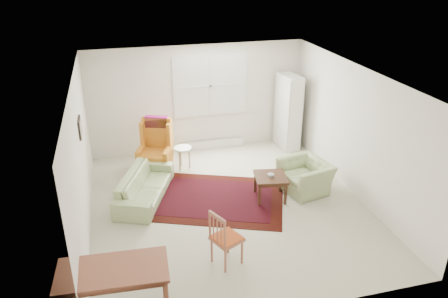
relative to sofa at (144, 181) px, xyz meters
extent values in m
cube|color=beige|center=(1.48, -0.69, -0.37)|extent=(5.00, 5.50, 0.01)
cube|color=white|center=(1.48, -0.69, 2.13)|extent=(5.00, 5.50, 0.01)
cube|color=silver|center=(1.48, 2.06, 0.88)|extent=(5.00, 0.04, 2.50)
cube|color=silver|center=(1.48, -3.44, 0.88)|extent=(5.00, 0.04, 2.50)
cube|color=silver|center=(-1.02, -0.69, 0.88)|extent=(0.04, 5.50, 2.50)
cube|color=silver|center=(3.98, -0.69, 0.88)|extent=(0.04, 5.50, 2.50)
cube|color=white|center=(1.78, 2.04, 1.18)|extent=(1.72, 0.06, 1.42)
cube|color=white|center=(1.78, 2.03, 1.18)|extent=(1.60, 0.02, 1.30)
cube|color=silver|center=(1.78, 1.98, -0.28)|extent=(1.60, 0.12, 0.18)
cube|color=black|center=(-1.00, -0.19, 1.28)|extent=(0.03, 0.42, 0.32)
cube|color=tan|center=(-0.99, -0.19, 1.28)|extent=(0.01, 0.34, 0.24)
imported|color=#94A870|center=(0.00, 0.00, 0.00)|extent=(1.34, 1.96, 0.74)
imported|color=#94A870|center=(3.12, -0.48, 0.00)|extent=(1.01, 1.10, 0.73)
camera|label=1|loc=(-0.37, -7.48, 4.03)|focal=35.00mm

